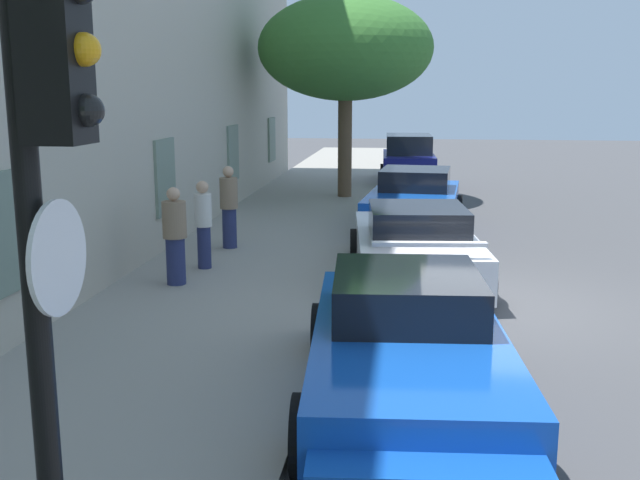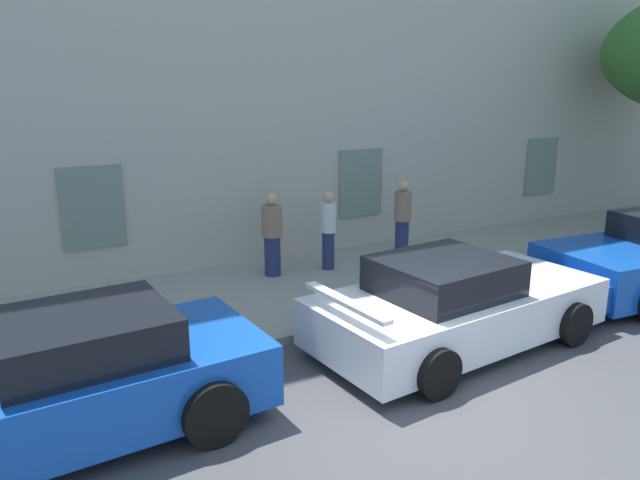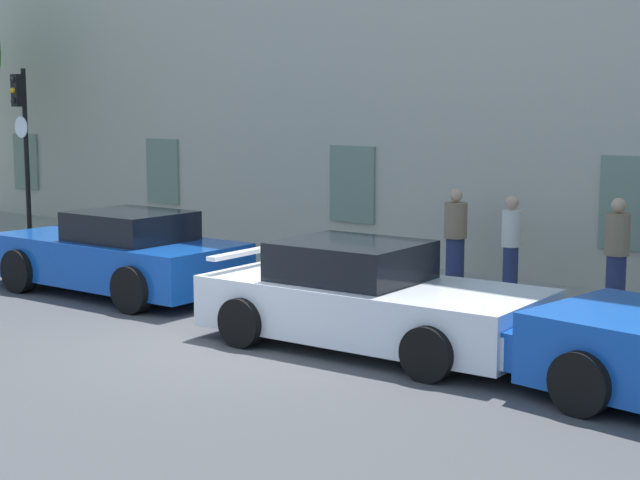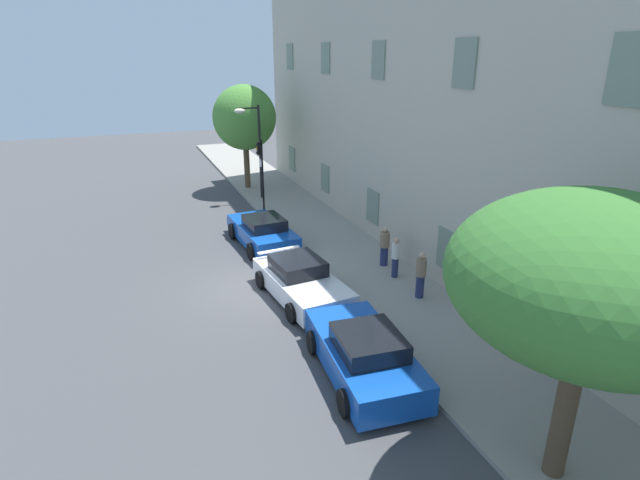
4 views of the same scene
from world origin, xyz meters
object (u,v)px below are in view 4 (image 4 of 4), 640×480
sportscar_yellow_flank (304,284)px  pedestrian_admiring (385,246)px  tree_near_kerb (244,118)px  traffic_light (261,163)px  street_lamp (252,135)px  tree_midblock (592,278)px  sportscar_white_middle (361,351)px  pedestrian_strolling (421,275)px  sportscar_red_lead (261,231)px  pedestrian_bystander (396,257)px

sportscar_yellow_flank → pedestrian_admiring: 4.15m
tree_near_kerb → traffic_light: (4.98, -0.43, -1.69)m
street_lamp → pedestrian_admiring: 11.96m
tree_midblock → traffic_light: bearing=-178.1°
sportscar_white_middle → tree_midblock: bearing=23.4°
sportscar_yellow_flank → pedestrian_strolling: pedestrian_strolling is taller
sportscar_white_middle → pedestrian_strolling: size_ratio=3.03×
sportscar_white_middle → street_lamp: size_ratio=0.96×
tree_midblock → street_lamp: tree_midblock is taller
sportscar_white_middle → tree_near_kerb: (-19.91, 1.81, 3.76)m
traffic_light → street_lamp: 2.61m
sportscar_red_lead → sportscar_white_middle: sportscar_white_middle is taller
tree_near_kerb → sportscar_red_lead: bearing=-10.4°
sportscar_yellow_flank → tree_near_kerb: bearing=173.2°
sportscar_red_lead → pedestrian_strolling: pedestrian_strolling is taller
sportscar_yellow_flank → pedestrian_bystander: size_ratio=3.19×
tree_midblock → pedestrian_strolling: bearing=168.0°
pedestrian_bystander → sportscar_white_middle: bearing=-37.9°
street_lamp → tree_near_kerb: bearing=174.3°
sportscar_white_middle → pedestrian_bystander: (-4.77, 3.72, 0.33)m
traffic_light → street_lamp: (-2.36, 0.16, 1.10)m
sportscar_red_lead → pedestrian_strolling: bearing=26.5°
sportscar_yellow_flank → tree_midblock: bearing=12.6°
tree_near_kerb → street_lamp: (2.61, -0.26, -0.59)m
sportscar_white_middle → traffic_light: bearing=174.7°
sportscar_red_lead → pedestrian_bystander: (5.53, 3.67, 0.33)m
sportscar_red_lead → tree_midblock: (15.03, 2.00, 3.83)m
street_lamp → pedestrian_strolling: bearing=8.5°
sportscar_red_lead → tree_midblock: 15.64m
sportscar_white_middle → pedestrian_admiring: (-5.92, 3.87, 0.33)m
sportscar_red_lead → sportscar_white_middle: size_ratio=0.99×
pedestrian_admiring → sportscar_red_lead: bearing=-138.8°
pedestrian_admiring → pedestrian_bystander: (1.15, -0.16, 0.01)m
traffic_light → pedestrian_admiring: size_ratio=2.32×
pedestrian_admiring → street_lamp: bearing=-168.4°
tree_near_kerb → traffic_light: 5.27m
pedestrian_strolling → tree_near_kerb: bearing=-173.6°
sportscar_red_lead → street_lamp: 7.83m
sportscar_white_middle → tree_midblock: size_ratio=0.86×
tree_midblock → sportscar_white_middle: bearing=-156.6°
sportscar_red_lead → traffic_light: traffic_light is taller
street_lamp → pedestrian_strolling: (14.31, 2.15, -2.80)m
tree_midblock → tree_near_kerb: bearing=-179.4°
sportscar_yellow_flank → street_lamp: (-12.78, 1.56, 3.19)m
street_lamp → pedestrian_strolling: size_ratio=3.15×
street_lamp → traffic_light: bearing=-4.0°
sportscar_white_middle → sportscar_red_lead: bearing=179.7°
tree_near_kerb → traffic_light: bearing=-4.9°
sportscar_white_middle → street_lamp: (-17.30, 1.54, 3.16)m
pedestrian_strolling → sportscar_white_middle: bearing=-51.0°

